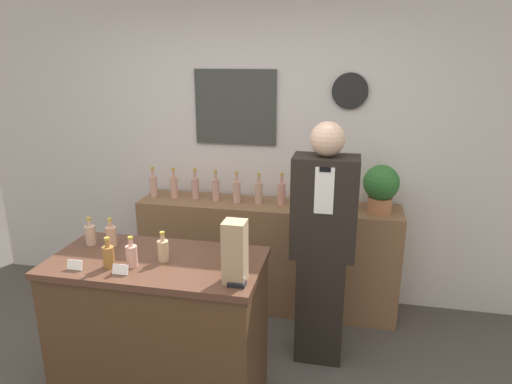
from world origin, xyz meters
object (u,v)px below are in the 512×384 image
Objects in this scene: potted_plant at (381,186)px; paper_bag at (235,252)px; shopkeeper at (323,247)px; tape_dispenser at (238,282)px.

potted_plant is 1.62m from paper_bag.
potted_plant is at bearing 56.62° from shopkeeper.
tape_dispenser is at bearing -61.96° from paper_bag.
paper_bag is 0.15m from tape_dispenser.
shopkeeper is 4.54× the size of potted_plant.
shopkeeper is 0.95m from tape_dispenser.
tape_dispenser is at bearing -118.07° from potted_plant.
shopkeeper is at bearing 63.42° from paper_bag.
paper_bag reaches higher than tape_dispenser.
shopkeeper is at bearing -123.38° from potted_plant.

